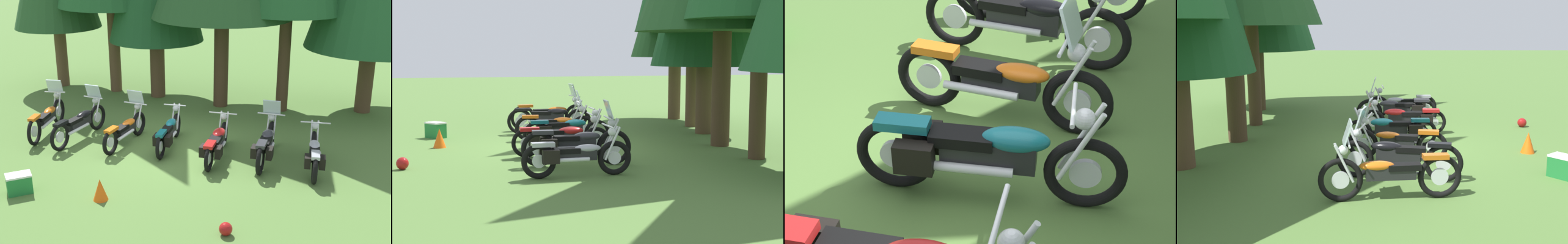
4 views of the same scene
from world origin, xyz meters
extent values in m
plane|color=#4C7033|center=(0.00, 0.00, 0.00)|extent=(80.00, 80.00, 0.00)
torus|color=black|center=(-2.40, 0.91, 0.37)|extent=(0.23, 0.75, 0.74)
cylinder|color=silver|center=(-2.40, 0.91, 0.37)|extent=(0.10, 0.29, 0.29)
torus|color=black|center=(-2.70, -0.76, 0.37)|extent=(0.23, 0.75, 0.74)
cylinder|color=silver|center=(-2.70, -0.76, 0.37)|extent=(0.10, 0.29, 0.29)
cube|color=black|center=(-2.55, 0.08, 0.48)|extent=(0.34, 0.86, 0.26)
ellipsoid|color=black|center=(-2.51, 0.31, 0.64)|extent=(0.34, 0.63, 0.20)
cube|color=black|center=(-2.59, -0.15, 0.61)|extent=(0.32, 0.59, 0.10)
cylinder|color=silver|center=(-2.48, 0.87, 0.67)|extent=(0.10, 0.34, 0.65)
cylinder|color=silver|center=(-2.34, 0.84, 0.67)|extent=(0.10, 0.34, 0.65)
cylinder|color=silver|center=(-2.46, -0.13, 0.39)|extent=(0.23, 0.84, 0.08)
torus|color=black|center=(-1.09, 0.78, 0.34)|extent=(0.21, 0.68, 0.68)
cylinder|color=silver|center=(-1.09, 0.78, 0.34)|extent=(0.09, 0.26, 0.26)
torus|color=black|center=(-1.32, -0.71, 0.34)|extent=(0.21, 0.68, 0.68)
cylinder|color=silver|center=(-1.32, -0.71, 0.34)|extent=(0.09, 0.26, 0.26)
cube|color=black|center=(-1.20, 0.03, 0.43)|extent=(0.31, 0.77, 0.20)
ellipsoid|color=#D16014|center=(-1.17, 0.24, 0.55)|extent=(0.33, 0.56, 0.16)
cube|color=black|center=(-1.23, -0.17, 0.52)|extent=(0.31, 0.53, 0.10)
cube|color=#D16014|center=(-1.30, -0.63, 0.65)|extent=(0.25, 0.46, 0.08)
cylinder|color=silver|center=(-1.18, 0.73, 0.64)|extent=(0.09, 0.34, 0.65)
cylinder|color=silver|center=(-1.03, 0.71, 0.64)|extent=(0.09, 0.34, 0.65)
cylinder|color=silver|center=(-1.11, 0.64, 0.97)|extent=(0.69, 0.14, 0.04)
sphere|color=silver|center=(-1.10, 0.73, 0.85)|extent=(0.19, 0.19, 0.17)
cylinder|color=silver|center=(-1.10, -0.15, 0.36)|extent=(0.19, 0.75, 0.08)
cube|color=silver|center=(-1.11, 0.66, 1.15)|extent=(0.46, 0.22, 0.39)
torus|color=black|center=(-0.03, 0.91, 0.33)|extent=(0.11, 0.67, 0.67)
cylinder|color=silver|center=(-0.03, 0.91, 0.33)|extent=(0.06, 0.26, 0.26)
torus|color=black|center=(0.00, -0.65, 0.33)|extent=(0.11, 0.67, 0.67)
cylinder|color=silver|center=(0.00, -0.65, 0.33)|extent=(0.06, 0.26, 0.26)
cube|color=black|center=(-0.02, 0.13, 0.45)|extent=(0.21, 0.78, 0.25)
ellipsoid|color=#14606B|center=(-0.02, 0.34, 0.60)|extent=(0.25, 0.55, 0.20)
cube|color=black|center=(-0.01, -0.09, 0.57)|extent=(0.24, 0.52, 0.10)
cube|color=#14606B|center=(0.00, -0.57, 0.65)|extent=(0.19, 0.44, 0.08)
cylinder|color=silver|center=(-0.11, 0.84, 0.63)|extent=(0.05, 0.34, 0.65)
cylinder|color=silver|center=(0.04, 0.85, 0.63)|extent=(0.05, 0.34, 0.65)
cylinder|color=silver|center=(-0.03, 0.77, 0.97)|extent=(0.61, 0.05, 0.04)
sphere|color=silver|center=(-0.03, 0.86, 0.85)|extent=(0.17, 0.17, 0.17)
cylinder|color=silver|center=(0.11, -0.04, 0.35)|extent=(0.10, 0.77, 0.08)
cube|color=black|center=(-0.16, -0.46, 0.43)|extent=(0.15, 0.32, 0.26)
cube|color=black|center=(0.15, -0.45, 0.43)|extent=(0.15, 0.32, 0.26)
cylinder|color=silver|center=(1.36, 0.41, 0.97)|extent=(0.73, 0.05, 0.04)
sphere|color=silver|center=(1.37, 0.50, 0.85)|extent=(0.17, 0.17, 0.17)
cube|color=black|center=(1.14, -0.86, 0.43)|extent=(0.15, 0.32, 0.26)
camera|label=1|loc=(3.71, -11.99, 5.28)|focal=47.54mm
camera|label=2|loc=(15.65, -2.79, 2.47)|focal=58.83mm
camera|label=3|loc=(4.07, 0.83, 3.51)|focal=58.92mm
camera|label=4|loc=(-11.61, 0.60, 2.99)|focal=45.45mm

